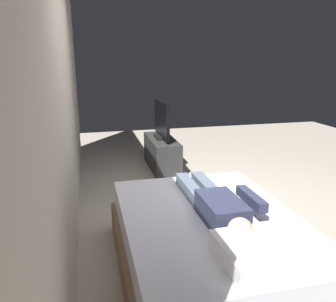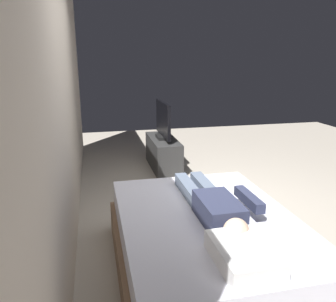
{
  "view_description": "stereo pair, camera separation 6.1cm",
  "coord_description": "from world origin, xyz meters",
  "px_view_note": "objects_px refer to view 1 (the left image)",
  "views": [
    {
      "loc": [
        -3.14,
        1.25,
        1.75
      ],
      "look_at": [
        0.55,
        0.35,
        0.69
      ],
      "focal_mm": 35.63,
      "sensor_mm": 36.0,
      "label": 1
    },
    {
      "loc": [
        -3.15,
        1.19,
        1.75
      ],
      "look_at": [
        0.55,
        0.35,
        0.69
      ],
      "focal_mm": 35.63,
      "sensor_mm": 36.0,
      "label": 2
    }
  ],
  "objects_px": {
    "remote": "(253,200)",
    "tv_stand": "(162,153)",
    "pillow": "(248,254)",
    "tv": "(162,121)",
    "person": "(217,204)",
    "bed": "(209,246)"
  },
  "relations": [
    {
      "from": "bed",
      "to": "pillow",
      "type": "xyz_separation_m",
      "value": [
        -0.65,
        -0.0,
        0.34
      ]
    },
    {
      "from": "bed",
      "to": "tv",
      "type": "xyz_separation_m",
      "value": [
        2.83,
        -0.24,
        0.52
      ]
    },
    {
      "from": "person",
      "to": "pillow",
      "type": "bearing_deg",
      "value": 174.5
    },
    {
      "from": "person",
      "to": "tv_stand",
      "type": "relative_size",
      "value": 1.15
    },
    {
      "from": "pillow",
      "to": "tv",
      "type": "distance_m",
      "value": 3.5
    },
    {
      "from": "pillow",
      "to": "tv_stand",
      "type": "distance_m",
      "value": 3.51
    },
    {
      "from": "bed",
      "to": "person",
      "type": "xyz_separation_m",
      "value": [
        0.03,
        -0.07,
        0.36
      ]
    },
    {
      "from": "person",
      "to": "remote",
      "type": "height_order",
      "value": "person"
    },
    {
      "from": "bed",
      "to": "remote",
      "type": "distance_m",
      "value": 0.58
    },
    {
      "from": "bed",
      "to": "remote",
      "type": "height_order",
      "value": "remote"
    },
    {
      "from": "pillow",
      "to": "remote",
      "type": "relative_size",
      "value": 3.2
    },
    {
      "from": "bed",
      "to": "pillow",
      "type": "relative_size",
      "value": 4.05
    },
    {
      "from": "bed",
      "to": "remote",
      "type": "xyz_separation_m",
      "value": [
        0.18,
        -0.47,
        0.29
      ]
    },
    {
      "from": "person",
      "to": "remote",
      "type": "xyz_separation_m",
      "value": [
        0.15,
        -0.4,
        -0.07
      ]
    },
    {
      "from": "person",
      "to": "tv",
      "type": "xyz_separation_m",
      "value": [
        2.81,
        -0.18,
        0.16
      ]
    },
    {
      "from": "bed",
      "to": "tv_stand",
      "type": "relative_size",
      "value": 1.77
    },
    {
      "from": "tv",
      "to": "bed",
      "type": "bearing_deg",
      "value": 175.14
    },
    {
      "from": "tv_stand",
      "to": "person",
      "type": "bearing_deg",
      "value": 176.42
    },
    {
      "from": "remote",
      "to": "tv_stand",
      "type": "xyz_separation_m",
      "value": [
        2.65,
        0.23,
        -0.3
      ]
    },
    {
      "from": "tv_stand",
      "to": "tv",
      "type": "bearing_deg",
      "value": -3.58
    },
    {
      "from": "tv_stand",
      "to": "remote",
      "type": "bearing_deg",
      "value": -175.06
    },
    {
      "from": "remote",
      "to": "person",
      "type": "bearing_deg",
      "value": 110.47
    }
  ]
}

